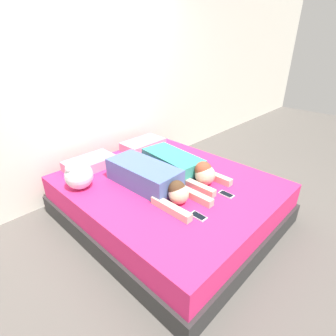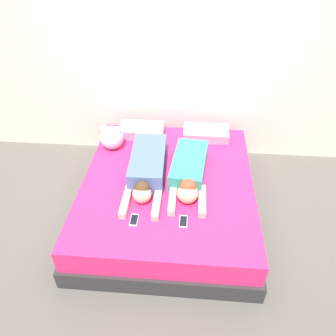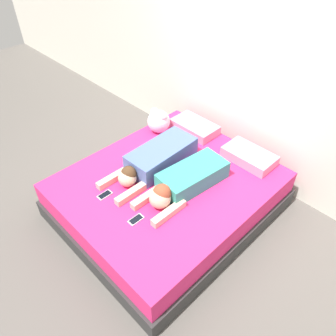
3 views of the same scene
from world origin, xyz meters
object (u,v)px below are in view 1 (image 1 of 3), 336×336
at_px(pillow_head_right, 143,145).
at_px(pillow_head_left, 90,163).
at_px(bed, 168,199).
at_px(plush_toy, 79,175).
at_px(person_left, 150,178).
at_px(person_right, 181,165).
at_px(cell_phone_left, 198,216).
at_px(cell_phone_right, 226,194).

bearing_deg(pillow_head_right, pillow_head_left, 180.00).
relative_size(bed, plush_toy, 7.43).
distance_m(person_left, plush_toy, 0.70).
bearing_deg(person_right, bed, -177.24).
distance_m(pillow_head_right, person_right, 0.87).
distance_m(pillow_head_left, person_right, 1.05).
distance_m(cell_phone_left, cell_phone_right, 0.46).
relative_size(pillow_head_right, cell_phone_right, 3.83).
height_order(pillow_head_left, cell_phone_right, pillow_head_left).
distance_m(bed, cell_phone_right, 0.67).
relative_size(pillow_head_right, person_right, 0.53).
bearing_deg(pillow_head_left, cell_phone_left, -84.59).
xyz_separation_m(bed, plush_toy, (-0.71, 0.53, 0.38)).
distance_m(pillow_head_right, cell_phone_right, 1.47).
distance_m(person_left, cell_phone_left, 0.66).
distance_m(pillow_head_right, person_left, 1.04).
relative_size(pillow_head_left, pillow_head_right, 1.00).
bearing_deg(plush_toy, pillow_head_right, 16.07).
bearing_deg(cell_phone_right, bed, 107.80).
xyz_separation_m(pillow_head_left, pillow_head_right, (0.81, 0.00, 0.00)).
xyz_separation_m(person_left, plush_toy, (-0.48, 0.50, 0.04)).
xyz_separation_m(pillow_head_right, person_right, (-0.19, -0.84, 0.04)).
bearing_deg(pillow_head_right, person_right, -102.52).
distance_m(bed, pillow_head_right, 0.99).
bearing_deg(bed, cell_phone_right, -72.20).
relative_size(bed, pillow_head_right, 3.84).
bearing_deg(bed, person_left, 171.58).
bearing_deg(plush_toy, cell_phone_left, -68.82).
xyz_separation_m(bed, pillow_head_left, (-0.40, 0.86, 0.29)).
height_order(pillow_head_left, person_right, person_right).
bearing_deg(plush_toy, cell_phone_right, -51.44).
xyz_separation_m(bed, person_right, (0.22, 0.01, 0.33)).
distance_m(person_right, plush_toy, 1.06).
relative_size(cell_phone_right, plush_toy, 0.50).
relative_size(bed, cell_phone_right, 14.73).
height_order(person_right, plush_toy, plush_toy).
height_order(pillow_head_left, pillow_head_right, same).
distance_m(cell_phone_right, plush_toy, 1.45).
height_order(person_right, cell_phone_right, person_right).
relative_size(pillow_head_right, plush_toy, 1.93).
height_order(pillow_head_right, plush_toy, plush_toy).
xyz_separation_m(bed, cell_phone_left, (-0.26, -0.61, 0.24)).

